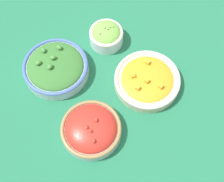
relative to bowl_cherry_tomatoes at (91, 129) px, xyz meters
The scene contains 5 objects.
ground_plane 0.14m from the bowl_cherry_tomatoes, 61.54° to the right, with size 3.00×3.00×0.00m, color #23704C.
bowl_cherry_tomatoes is the anchor object (origin of this frame).
bowl_lettuce 0.34m from the bowl_cherry_tomatoes, 42.15° to the right, with size 0.12×0.12×0.08m.
bowl_broccoli 0.24m from the bowl_cherry_tomatoes, ahead, with size 0.21×0.21×0.07m.
bowl_squash 0.24m from the bowl_cherry_tomatoes, 81.34° to the right, with size 0.21×0.21×0.06m.
Camera 1 is at (-0.35, 0.24, 0.91)m, focal length 50.00 mm.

